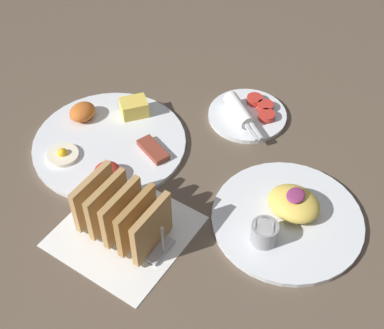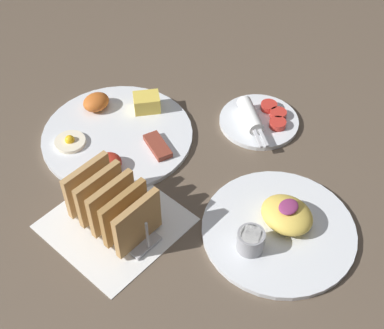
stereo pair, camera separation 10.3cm
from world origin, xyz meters
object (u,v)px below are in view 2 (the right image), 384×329
at_px(toast_rack, 112,205).
at_px(plate_condiments, 259,119).
at_px(plate_breakfast, 117,132).
at_px(plate_foreground, 277,228).

bearing_deg(toast_rack, plate_condiments, -4.56).
relative_size(plate_breakfast, plate_foreground, 1.14).
relative_size(plate_condiments, toast_rack, 0.95).
height_order(plate_condiments, toast_rack, toast_rack).
height_order(plate_breakfast, plate_foreground, plate_foreground).
xyz_separation_m(plate_condiments, toast_rack, (-0.39, 0.03, 0.04)).
distance_m(plate_breakfast, plate_foreground, 0.40).
distance_m(plate_condiments, plate_foreground, 0.29).
xyz_separation_m(plate_breakfast, plate_condiments, (0.23, -0.20, 0.00)).
distance_m(plate_breakfast, plate_condiments, 0.31).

